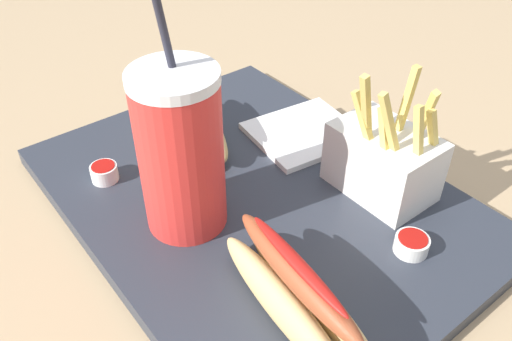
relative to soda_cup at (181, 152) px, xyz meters
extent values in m
cube|color=tan|center=(-0.01, -0.08, -0.11)|extent=(2.40, 2.40, 0.02)
cube|color=#2D333D|center=(-0.01, -0.08, -0.09)|extent=(0.48, 0.36, 0.02)
cylinder|color=red|center=(0.00, 0.00, -0.01)|extent=(0.08, 0.08, 0.16)
cylinder|color=white|center=(0.00, 0.00, 0.08)|extent=(0.08, 0.08, 0.01)
cylinder|color=#262633|center=(0.01, 0.00, 0.12)|extent=(0.01, 0.02, 0.07)
cube|color=white|center=(-0.09, -0.19, -0.05)|extent=(0.11, 0.07, 0.07)
cube|color=#E5C660|center=(-0.09, -0.21, 0.02)|extent=(0.01, 0.01, 0.09)
cube|color=#E5C660|center=(-0.13, -0.21, 0.00)|extent=(0.02, 0.02, 0.06)
cube|color=#E5C660|center=(-0.08, -0.17, 0.00)|extent=(0.04, 0.02, 0.08)
cube|color=#E5C660|center=(-0.11, -0.22, 0.01)|extent=(0.03, 0.03, 0.08)
cube|color=#E5C660|center=(-0.13, -0.19, 0.01)|extent=(0.02, 0.01, 0.06)
cube|color=#E5C660|center=(-0.08, -0.16, 0.02)|extent=(0.01, 0.03, 0.09)
cube|color=#E5C660|center=(-0.10, -0.17, -0.01)|extent=(0.03, 0.02, 0.06)
cube|color=#E5C660|center=(-0.11, -0.17, 0.01)|extent=(0.02, 0.03, 0.08)
ellipsoid|color=tan|center=(0.11, -0.10, -0.06)|extent=(0.15, 0.07, 0.04)
ellipsoid|color=tan|center=(0.12, -0.07, -0.06)|extent=(0.15, 0.07, 0.04)
ellipsoid|color=maroon|center=(0.11, -0.08, -0.03)|extent=(0.14, 0.07, 0.02)
ellipsoid|color=red|center=(0.11, -0.08, -0.02)|extent=(0.11, 0.04, 0.01)
ellipsoid|color=#DBB775|center=(-0.16, -0.02, -0.07)|extent=(0.18, 0.04, 0.04)
ellipsoid|color=#DBB775|center=(-0.15, 0.00, -0.07)|extent=(0.18, 0.04, 0.04)
ellipsoid|color=#994728|center=(-0.15, -0.01, -0.04)|extent=(0.16, 0.04, 0.02)
ellipsoid|color=red|center=(-0.15, -0.01, -0.02)|extent=(0.12, 0.02, 0.01)
cylinder|color=white|center=(-0.17, -0.14, -0.08)|extent=(0.03, 0.03, 0.02)
cylinder|color=#B2140F|center=(-0.17, -0.14, -0.07)|extent=(0.03, 0.03, 0.01)
cylinder|color=white|center=(0.11, 0.04, -0.08)|extent=(0.03, 0.03, 0.02)
cylinder|color=#B2140F|center=(0.11, 0.04, -0.07)|extent=(0.03, 0.03, 0.01)
cube|color=white|center=(0.04, -0.20, -0.08)|extent=(0.13, 0.14, 0.01)
camera|label=1|loc=(-0.36, 0.19, 0.29)|focal=37.20mm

